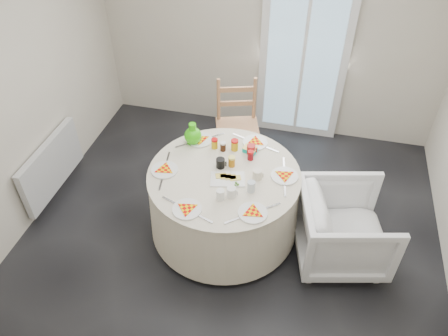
% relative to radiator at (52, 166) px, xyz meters
% --- Properties ---
extents(floor, '(4.00, 4.00, 0.00)m').
position_rel_radiator_xyz_m(floor, '(1.94, -0.20, -0.38)').
color(floor, black).
rests_on(floor, ground).
extents(wall_back, '(4.00, 0.02, 2.60)m').
position_rel_radiator_xyz_m(wall_back, '(1.94, 1.80, 0.92)').
color(wall_back, '#BCB5A3').
rests_on(wall_back, floor).
extents(wall_left, '(0.02, 4.00, 2.60)m').
position_rel_radiator_xyz_m(wall_left, '(-0.06, -0.20, 0.92)').
color(wall_left, '#BCB5A3').
rests_on(wall_left, floor).
extents(glass_door, '(1.00, 0.08, 2.10)m').
position_rel_radiator_xyz_m(glass_door, '(2.34, 1.75, 0.67)').
color(glass_door, silver).
rests_on(glass_door, floor).
extents(radiator, '(0.07, 1.00, 0.55)m').
position_rel_radiator_xyz_m(radiator, '(0.00, 0.00, 0.00)').
color(radiator, silver).
rests_on(radiator, floor).
extents(table, '(1.41, 1.41, 0.72)m').
position_rel_radiator_xyz_m(table, '(1.85, -0.07, -0.01)').
color(table, beige).
rests_on(table, floor).
extents(wooden_chair, '(0.57, 0.56, 1.03)m').
position_rel_radiator_xyz_m(wooden_chair, '(1.76, 0.93, 0.09)').
color(wooden_chair, tan).
rests_on(wooden_chair, floor).
extents(armchair, '(0.89, 0.93, 0.80)m').
position_rel_radiator_xyz_m(armchair, '(2.97, -0.13, 0.01)').
color(armchair, white).
rests_on(armchair, floor).
extents(place_settings, '(1.69, 1.69, 0.02)m').
position_rel_radiator_xyz_m(place_settings, '(1.85, -0.07, 0.39)').
color(place_settings, white).
rests_on(place_settings, table).
extents(jar_cluster, '(0.47, 0.35, 0.12)m').
position_rel_radiator_xyz_m(jar_cluster, '(1.85, 0.22, 0.44)').
color(jar_cluster, '#873910').
rests_on(jar_cluster, table).
extents(butter_tub, '(0.15, 0.12, 0.05)m').
position_rel_radiator_xyz_m(butter_tub, '(2.02, 0.29, 0.41)').
color(butter_tub, '#02AD9D').
rests_on(butter_tub, table).
extents(green_pitcher, '(0.21, 0.21, 0.22)m').
position_rel_radiator_xyz_m(green_pitcher, '(1.46, 0.29, 0.49)').
color(green_pitcher, '#31C70C').
rests_on(green_pitcher, table).
extents(cheese_platter, '(0.34, 0.26, 0.04)m').
position_rel_radiator_xyz_m(cheese_platter, '(1.90, -0.14, 0.39)').
color(cheese_platter, silver).
rests_on(cheese_platter, table).
extents(mugs_glasses, '(0.69, 0.69, 0.11)m').
position_rel_radiator_xyz_m(mugs_glasses, '(1.98, -0.11, 0.43)').
color(mugs_glasses, '#9A9A9A').
rests_on(mugs_glasses, table).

